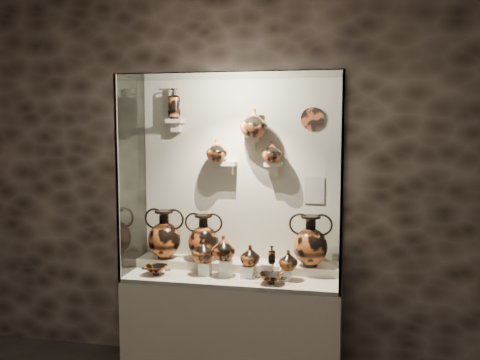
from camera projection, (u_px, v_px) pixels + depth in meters
name	position (u px, v px, depth m)	size (l,w,h in m)	color
wall_back	(242.00, 175.00, 4.49)	(5.00, 0.02, 3.20)	black
plinth	(234.00, 327.00, 4.30)	(1.70, 0.60, 0.80)	#C2B79C
front_tier	(233.00, 276.00, 4.26)	(1.68, 0.58, 0.03)	beige
rear_tier	(238.00, 266.00, 4.42)	(1.70, 0.25, 0.10)	beige
back_panel	(241.00, 175.00, 4.48)	(1.70, 0.03, 1.60)	#C2B79C
glass_front	(225.00, 183.00, 3.89)	(1.70, 0.01, 1.60)	white
glass_left	(132.00, 176.00, 4.35)	(0.01, 0.60, 1.60)	white
glass_right	(343.00, 181.00, 4.00)	(0.01, 0.60, 1.60)	white
glass_top	(233.00, 75.00, 4.09)	(1.70, 0.60, 0.01)	white
frame_post_left	(117.00, 180.00, 4.06)	(0.02, 0.02, 1.60)	gray
frame_post_right	(342.00, 185.00, 3.72)	(0.02, 0.02, 1.60)	gray
pedestal_a	(205.00, 269.00, 4.25)	(0.09, 0.09, 0.10)	silver
pedestal_b	(226.00, 268.00, 4.21)	(0.09, 0.09, 0.13)	silver
pedestal_c	(247.00, 272.00, 4.18)	(0.09, 0.09, 0.09)	silver
pedestal_d	(267.00, 271.00, 4.14)	(0.09, 0.09, 0.12)	silver
pedestal_e	(285.00, 274.00, 4.12)	(0.09, 0.09, 0.08)	silver
bracket_ul	(176.00, 121.00, 4.47)	(0.14, 0.12, 0.04)	#C2B79C
bracket_ca	(228.00, 163.00, 4.42)	(0.14, 0.12, 0.04)	#C2B79C
bracket_cb	(252.00, 139.00, 4.36)	(0.10, 0.12, 0.04)	#C2B79C
bracket_cc	(273.00, 164.00, 4.34)	(0.14, 0.12, 0.04)	#C2B79C
amphora_left	(164.00, 234.00, 4.48)	(0.33, 0.33, 0.41)	#A84F20
amphora_mid	(204.00, 237.00, 4.42)	(0.31, 0.31, 0.38)	#BA4C20
amphora_right	(310.00, 241.00, 4.23)	(0.33, 0.33, 0.41)	#A84F20
jug_a	(203.00, 251.00, 4.24)	(0.18, 0.18, 0.19)	#A84F20
jug_b	(224.00, 248.00, 4.19)	(0.19, 0.19, 0.19)	#BA4C20
jug_c	(250.00, 255.00, 4.17)	(0.16, 0.16, 0.16)	#A84F20
jug_e	(288.00, 260.00, 4.09)	(0.15, 0.15, 0.15)	#A84F20
lekythos_small	(272.00, 254.00, 4.12)	(0.07, 0.07, 0.16)	#BA4C20
kylix_left	(156.00, 269.00, 4.25)	(0.23, 0.19, 0.09)	#BA4C20
kylix_right	(271.00, 277.00, 4.01)	(0.23, 0.20, 0.09)	#A84F20
lekythos_tall	(174.00, 102.00, 4.45)	(0.11, 0.11, 0.29)	#A84F20
ovoid_vase_a	(217.00, 150.00, 4.39)	(0.18, 0.18, 0.18)	#BA4C20
ovoid_vase_b	(254.00, 123.00, 4.28)	(0.22, 0.22, 0.23)	#BA4C20
ovoid_vase_c	(272.00, 152.00, 4.30)	(0.16, 0.16, 0.17)	#BA4C20
wall_plate	(312.00, 119.00, 4.29)	(0.19, 0.19, 0.02)	#933D1D
info_placard	(314.00, 190.00, 4.35)	(0.16, 0.01, 0.21)	beige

